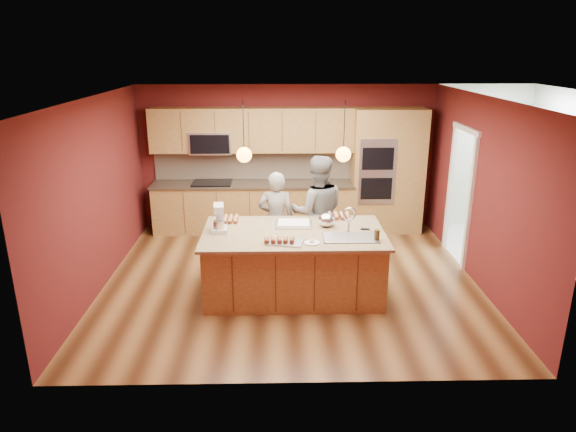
{
  "coord_description": "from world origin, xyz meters",
  "views": [
    {
      "loc": [
        -0.2,
        -7.05,
        3.35
      ],
      "look_at": [
        -0.04,
        -0.1,
        1.05
      ],
      "focal_mm": 32.0,
      "sensor_mm": 36.0,
      "label": 1
    }
  ],
  "objects_px": {
    "island": "(295,262)",
    "person_right": "(318,212)",
    "stand_mixer": "(219,220)",
    "mixing_bowl": "(327,220)",
    "person_left": "(276,220)"
  },
  "relations": [
    {
      "from": "person_right",
      "to": "island",
      "type": "bearing_deg",
      "value": 66.99
    },
    {
      "from": "island",
      "to": "person_left",
      "type": "bearing_deg",
      "value": 105.06
    },
    {
      "from": "island",
      "to": "mixing_bowl",
      "type": "relative_size",
      "value": 10.39
    },
    {
      "from": "person_right",
      "to": "stand_mixer",
      "type": "relative_size",
      "value": 4.66
    },
    {
      "from": "stand_mixer",
      "to": "mixing_bowl",
      "type": "xyz_separation_m",
      "value": [
        1.49,
        0.18,
        -0.07
      ]
    },
    {
      "from": "stand_mixer",
      "to": "mixing_bowl",
      "type": "relative_size",
      "value": 1.59
    },
    {
      "from": "island",
      "to": "stand_mixer",
      "type": "relative_size",
      "value": 6.52
    },
    {
      "from": "person_right",
      "to": "stand_mixer",
      "type": "bearing_deg",
      "value": 31.74
    },
    {
      "from": "person_right",
      "to": "mixing_bowl",
      "type": "relative_size",
      "value": 7.43
    },
    {
      "from": "island",
      "to": "stand_mixer",
      "type": "xyz_separation_m",
      "value": [
        -1.04,
        0.04,
        0.62
      ]
    },
    {
      "from": "mixing_bowl",
      "to": "stand_mixer",
      "type": "bearing_deg",
      "value": -173.32
    },
    {
      "from": "person_left",
      "to": "stand_mixer",
      "type": "relative_size",
      "value": 4.02
    },
    {
      "from": "island",
      "to": "person_right",
      "type": "xyz_separation_m",
      "value": [
        0.39,
        0.96,
        0.42
      ]
    },
    {
      "from": "person_right",
      "to": "stand_mixer",
      "type": "xyz_separation_m",
      "value": [
        -1.42,
        -0.91,
        0.19
      ]
    },
    {
      "from": "person_left",
      "to": "stand_mixer",
      "type": "xyz_separation_m",
      "value": [
        -0.78,
        -0.91,
        0.31
      ]
    }
  ]
}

